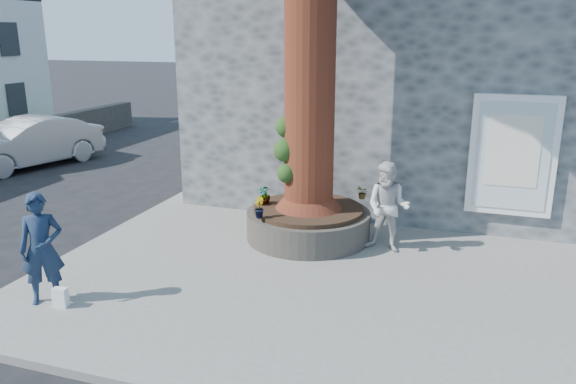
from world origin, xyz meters
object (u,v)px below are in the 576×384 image
(car_silver, at_px, (28,143))
(planter, at_px, (308,223))
(man, at_px, (42,249))
(woman, at_px, (388,207))

(car_silver, bearing_deg, planter, -4.23)
(planter, height_order, man, man)
(man, height_order, car_silver, man)
(planter, xyz_separation_m, woman, (1.49, -0.16, 0.51))
(man, xyz_separation_m, woman, (4.32, 3.52, -0.01))
(planter, relative_size, car_silver, 0.53)
(man, bearing_deg, planter, 17.99)
(planter, xyz_separation_m, man, (-2.83, -3.68, 0.52))
(planter, distance_m, woman, 1.58)
(man, height_order, woman, man)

